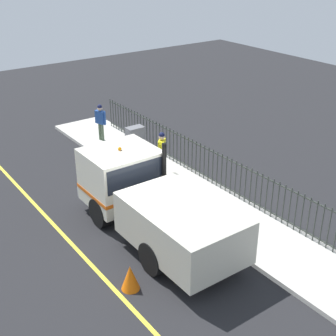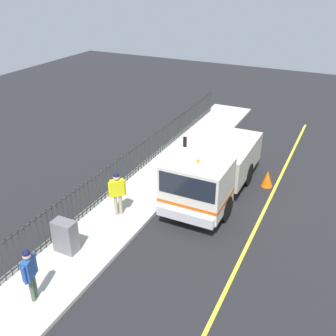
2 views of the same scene
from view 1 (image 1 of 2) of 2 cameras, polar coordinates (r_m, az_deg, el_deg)
ground_plane at (r=14.54m, az=-1.47°, el=-8.81°), size 47.66×47.66×0.00m
sidewalk_slab at (r=15.93m, az=6.60°, el=-5.32°), size 2.48×21.66×0.14m
lane_marking at (r=13.67m, az=-9.10°, el=-11.70°), size 0.12×19.50×0.01m
work_truck at (r=14.27m, az=-2.53°, el=-3.58°), size 2.30×6.21×2.64m
worker_standing at (r=17.70m, az=-0.76°, el=2.29°), size 0.50×0.51×1.75m
pedestrian_distant at (r=21.26m, az=-8.19°, el=5.96°), size 0.35×0.59×1.67m
iron_fence at (r=16.18m, az=9.37°, el=-1.89°), size 0.04×18.45×1.38m
utility_cabinet at (r=20.02m, az=-3.98°, el=3.48°), size 0.74×0.45×1.11m
traffic_cone at (r=12.60m, az=-4.59°, el=-13.08°), size 0.50×0.50×0.71m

